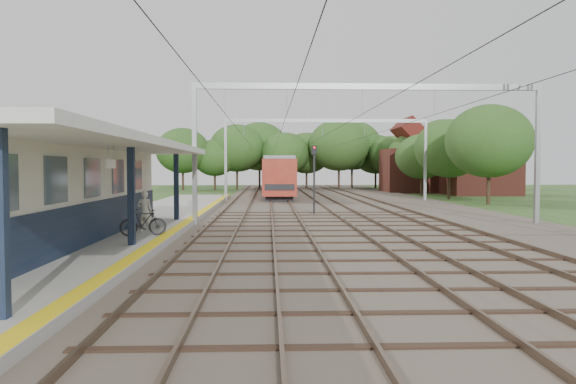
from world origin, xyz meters
name	(u,v)px	position (x,y,z in m)	size (l,w,h in m)	color
ground	(331,295)	(0.00, 0.00, 0.00)	(160.00, 160.00, 0.00)	#2D4C1E
ballast_bed	(339,205)	(4.00, 30.00, 0.05)	(18.00, 90.00, 0.10)	#473D33
platform	(139,225)	(-7.50, 14.00, 0.17)	(5.00, 52.00, 0.35)	gray
yellow_stripe	(187,221)	(-5.25, 14.00, 0.35)	(0.45, 52.00, 0.01)	yellow
station_building	(51,192)	(-8.88, 7.00, 2.04)	(3.41, 18.00, 3.40)	beige
canopy	(73,144)	(-7.77, 6.00, 3.64)	(6.40, 20.00, 3.44)	#0F1B31
rail_tracks	(307,203)	(1.50, 30.00, 0.18)	(11.80, 88.00, 0.15)	brown
catenary_system	(339,129)	(3.39, 25.28, 5.51)	(17.22, 88.00, 7.00)	gray
tree_band	(310,151)	(3.84, 57.12, 4.92)	(31.72, 30.88, 8.82)	#382619
house_near	(480,167)	(21.00, 46.00, 2.99)	(7.00, 6.12, 7.89)	brown
house_far	(418,164)	(16.00, 52.00, 3.23)	(8.00, 6.12, 8.66)	brown
person	(145,211)	(-6.30, 9.79, 1.16)	(0.59, 0.39, 1.63)	silver
bicycle	(143,222)	(-6.06, 8.40, 0.86)	(0.48, 1.70, 1.02)	black
train	(276,175)	(-0.50, 50.32, 2.10)	(2.86, 35.62, 3.76)	black
signal_post	(314,172)	(1.35, 21.14, 2.61)	(0.33, 0.29, 4.19)	black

